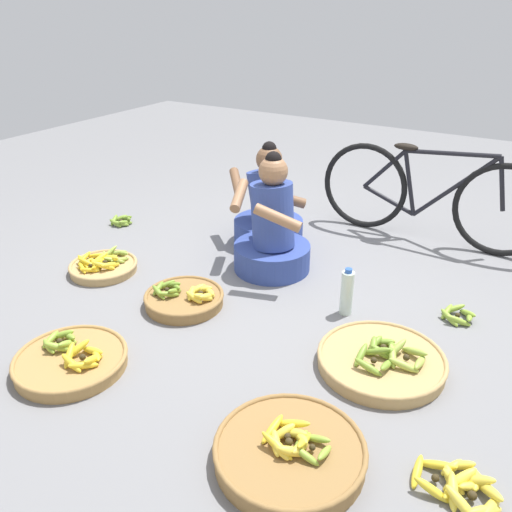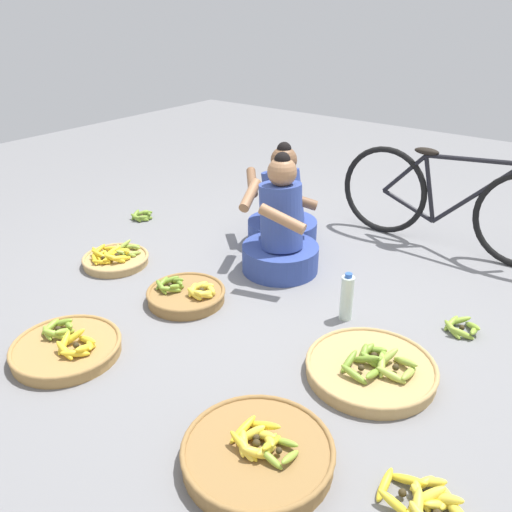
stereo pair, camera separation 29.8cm
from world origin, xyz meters
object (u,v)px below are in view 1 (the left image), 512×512
at_px(banana_basket_near_bicycle, 71,360).
at_px(banana_basket_back_center, 184,298).
at_px(loose_bananas_near_vendor, 458,315).
at_px(loose_bananas_front_left, 121,221).
at_px(loose_bananas_back_right, 462,486).
at_px(vendor_woman_front, 272,233).
at_px(banana_basket_front_center, 290,451).
at_px(water_bottle, 347,292).
at_px(banana_basket_mid_left, 103,266).
at_px(banana_basket_back_left, 382,360).
at_px(bicycle_leaning, 429,196).
at_px(vendor_woman_behind, 268,212).

distance_m(banana_basket_near_bicycle, banana_basket_back_center, 0.78).
distance_m(banana_basket_near_bicycle, loose_bananas_near_vendor, 2.15).
distance_m(loose_bananas_front_left, loose_bananas_back_right, 3.24).
height_order(vendor_woman_front, banana_basket_front_center, vendor_woman_front).
bearing_deg(loose_bananas_front_left, water_bottle, -8.68).
relative_size(banana_basket_mid_left, loose_bananas_back_right, 1.31).
distance_m(banana_basket_near_bicycle, loose_bananas_back_right, 1.87).
xyz_separation_m(banana_basket_back_left, loose_bananas_near_vendor, (0.23, 0.66, -0.01)).
bearing_deg(banana_basket_back_left, bicycle_leaning, 98.51).
height_order(banana_basket_back_left, water_bottle, water_bottle).
bearing_deg(water_bottle, banana_basket_near_bicycle, -129.61).
bearing_deg(banana_basket_front_center, vendor_woman_behind, 122.35).
bearing_deg(bicycle_leaning, vendor_woman_behind, -146.83).
bearing_deg(water_bottle, banana_basket_mid_left, -167.50).
height_order(vendor_woman_behind, bicycle_leaning, vendor_woman_behind).
distance_m(banana_basket_back_left, loose_bananas_front_left, 2.56).
relative_size(vendor_woman_front, water_bottle, 2.78).
bearing_deg(bicycle_leaning, loose_bananas_near_vendor, -64.83).
xyz_separation_m(loose_bananas_front_left, water_bottle, (2.11, -0.32, 0.11)).
distance_m(vendor_woman_behind, bicycle_leaning, 1.20).
bearing_deg(banana_basket_front_center, loose_bananas_front_left, 147.79).
bearing_deg(water_bottle, banana_basket_back_center, -154.25).
bearing_deg(loose_bananas_near_vendor, loose_bananas_back_right, -77.07).
height_order(vendor_woman_front, bicycle_leaning, vendor_woman_front).
xyz_separation_m(banana_basket_back_left, loose_bananas_front_left, (-2.46, 0.71, -0.01)).
bearing_deg(loose_bananas_near_vendor, vendor_woman_front, -179.84).
relative_size(vendor_woman_front, loose_bananas_back_right, 2.35).
xyz_separation_m(vendor_woman_front, loose_bananas_back_right, (1.52, -1.22, -0.23)).
relative_size(loose_bananas_near_vendor, water_bottle, 0.74).
height_order(loose_bananas_near_vendor, water_bottle, water_bottle).
relative_size(banana_basket_front_center, water_bottle, 2.10).
relative_size(banana_basket_front_center, loose_bananas_near_vendor, 2.85).
xyz_separation_m(banana_basket_mid_left, loose_bananas_front_left, (-0.49, 0.68, -0.01)).
height_order(banana_basket_back_center, loose_bananas_back_right, banana_basket_back_center).
xyz_separation_m(bicycle_leaning, banana_basket_near_bicycle, (-1.09, -2.49, -0.31)).
distance_m(loose_bananas_near_vendor, loose_bananas_front_left, 2.69).
bearing_deg(banana_basket_back_center, loose_bananas_back_right, -17.07).
relative_size(banana_basket_back_left, banana_basket_front_center, 1.04).
bearing_deg(bicycle_leaning, banana_basket_front_center, -86.80).
bearing_deg(bicycle_leaning, loose_bananas_back_right, -71.28).
height_order(vendor_woman_behind, banana_basket_front_center, vendor_woman_behind).
bearing_deg(loose_bananas_back_right, banana_basket_near_bicycle, -172.62).
height_order(banana_basket_near_bicycle, loose_bananas_near_vendor, banana_basket_near_bicycle).
height_order(loose_bananas_back_right, water_bottle, water_bottle).
height_order(banana_basket_front_center, loose_bananas_back_right, banana_basket_front_center).
bearing_deg(loose_bananas_front_left, loose_bananas_near_vendor, -1.04).
distance_m(vendor_woman_behind, banana_basket_back_center, 1.08).
height_order(vendor_woman_front, loose_bananas_back_right, vendor_woman_front).
xyz_separation_m(banana_basket_front_center, loose_bananas_near_vendor, (0.34, 1.43, -0.02)).
xyz_separation_m(banana_basket_back_left, water_bottle, (-0.35, 0.38, 0.10)).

